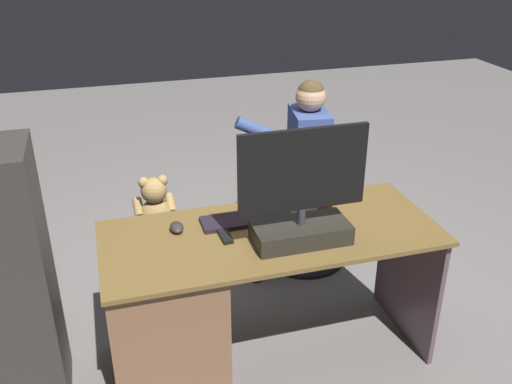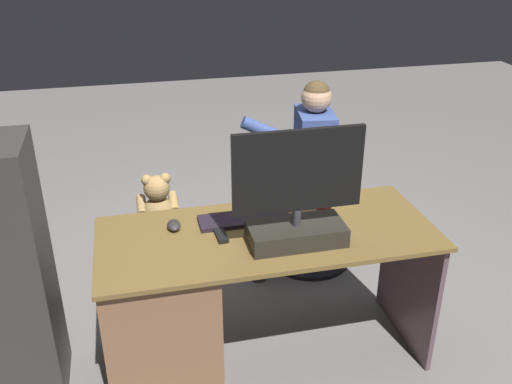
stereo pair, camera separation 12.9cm
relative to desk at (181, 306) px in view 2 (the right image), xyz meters
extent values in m
plane|color=slate|center=(-0.40, -0.33, -0.38)|extent=(10.00, 10.00, 0.00)
cube|color=brown|center=(-0.40, 0.00, 0.32)|extent=(1.51, 0.64, 0.02)
cube|color=brown|center=(0.10, 0.00, -0.03)|extent=(0.48, 0.58, 0.69)
cube|color=#554048|center=(-1.14, 0.00, -0.03)|extent=(0.02, 0.57, 0.69)
cube|color=#27251F|center=(-0.50, 0.11, 0.38)|extent=(0.41, 0.20, 0.08)
cylinder|color=#333338|center=(-0.50, 0.11, 0.45)|extent=(0.04, 0.04, 0.07)
cube|color=black|center=(-0.50, 0.11, 0.67)|extent=(0.55, 0.02, 0.36)
cube|color=black|center=(-0.50, 0.09, 0.67)|extent=(0.51, 0.00, 0.32)
cube|color=black|center=(-0.33, -0.13, 0.34)|extent=(0.42, 0.14, 0.02)
ellipsoid|color=#2B2826|center=(0.00, -0.13, 0.35)|extent=(0.06, 0.10, 0.04)
cylinder|color=red|center=(-0.70, -0.10, 0.38)|extent=(0.07, 0.07, 0.10)
cube|color=black|center=(-0.19, -0.02, 0.34)|extent=(0.05, 0.15, 0.02)
cylinder|color=black|center=(0.04, -0.66, -0.36)|extent=(0.49, 0.49, 0.03)
cylinder|color=gray|center=(0.04, -0.66, -0.18)|extent=(0.04, 0.04, 0.35)
cylinder|color=#343F3D|center=(0.04, -0.66, 0.03)|extent=(0.39, 0.39, 0.06)
ellipsoid|color=#9D7C49|center=(0.04, -0.66, 0.15)|extent=(0.17, 0.15, 0.18)
sphere|color=#9D7C49|center=(0.04, -0.66, 0.29)|extent=(0.14, 0.14, 0.14)
sphere|color=beige|center=(0.04, -0.71, 0.28)|extent=(0.05, 0.05, 0.05)
sphere|color=#9D7C49|center=(-0.01, -0.66, 0.35)|extent=(0.06, 0.06, 0.06)
sphere|color=#9D7C49|center=(0.09, -0.66, 0.35)|extent=(0.06, 0.06, 0.06)
cylinder|color=#9D7C49|center=(-0.05, -0.69, 0.18)|extent=(0.05, 0.14, 0.09)
cylinder|color=#9D7C49|center=(0.13, -0.69, 0.18)|extent=(0.05, 0.14, 0.09)
cylinder|color=#9D7C49|center=(-0.01, -0.75, 0.08)|extent=(0.06, 0.11, 0.06)
cylinder|color=#9D7C49|center=(0.08, -0.75, 0.08)|extent=(0.06, 0.11, 0.06)
cylinder|color=black|center=(-0.89, -0.80, -0.36)|extent=(0.52, 0.52, 0.03)
cylinder|color=gray|center=(-0.89, -0.80, -0.18)|extent=(0.04, 0.04, 0.35)
cylinder|color=#285D70|center=(-0.89, -0.80, 0.03)|extent=(0.40, 0.40, 0.06)
cube|color=#374984|center=(-0.89, -0.80, 0.33)|extent=(0.25, 0.35, 0.55)
sphere|color=tan|center=(-0.89, -0.80, 0.69)|extent=(0.17, 0.17, 0.17)
sphere|color=#493922|center=(-0.89, -0.80, 0.70)|extent=(0.16, 0.16, 0.16)
cylinder|color=#374984|center=(-0.77, -0.58, 0.41)|extent=(0.44, 0.14, 0.25)
cylinder|color=#374984|center=(-0.71, -0.97, 0.41)|extent=(0.44, 0.14, 0.25)
cylinder|color=#39343B|center=(-0.71, -0.68, 0.08)|extent=(0.40, 0.17, 0.11)
cylinder|color=#39343B|center=(-0.52, -0.65, -0.16)|extent=(0.10, 0.10, 0.43)
cylinder|color=#39343B|center=(-0.69, -0.86, 0.08)|extent=(0.40, 0.17, 0.11)
cylinder|color=#39343B|center=(-0.50, -0.83, -0.16)|extent=(0.10, 0.10, 0.43)
camera|label=1|loc=(0.28, 2.09, 1.61)|focal=39.86mm
camera|label=2|loc=(0.15, 2.12, 1.61)|focal=39.86mm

